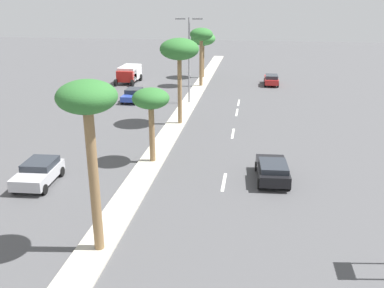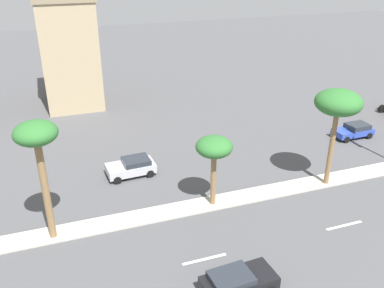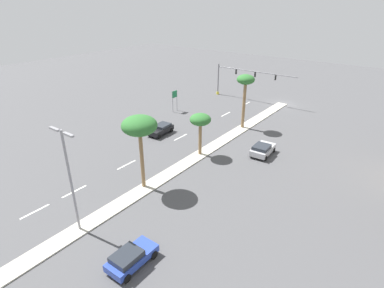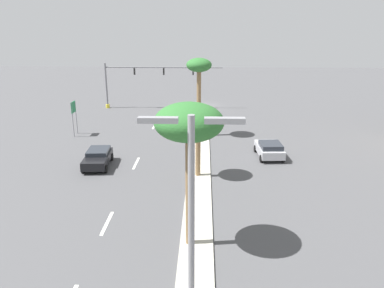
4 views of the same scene
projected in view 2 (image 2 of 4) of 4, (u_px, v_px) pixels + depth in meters
name	position (u px, v px, depth m)	size (l,w,h in m)	color
ground_plane	(277.00, 191.00, 32.12)	(160.00, 160.00, 0.00)	#4C4C4F
median_curb	(372.00, 171.00, 34.81)	(1.80, 81.35, 0.12)	#B7B2A3
lane_stripe_left	(205.00, 259.00, 25.07)	(0.20, 2.80, 0.01)	silver
lane_stripe_right	(344.00, 225.00, 28.11)	(0.20, 2.80, 0.01)	silver
commercial_building	(68.00, 51.00, 47.93)	(9.07, 6.42, 12.44)	tan
palm_tree_near	(37.00, 141.00, 24.02)	(2.57, 2.57, 7.99)	olive
palm_tree_front	(214.00, 149.00, 28.49)	(2.58, 2.58, 5.29)	olive
palm_tree_inboard	(338.00, 104.00, 30.16)	(3.46, 3.46, 7.71)	olive
sedan_silver_trailing	(132.00, 167.00, 34.07)	(2.31, 4.00, 1.43)	#B2B2B7
sedan_black_mid	(238.00, 282.00, 22.37)	(2.24, 4.16, 1.36)	black
sedan_blue_leading	(354.00, 130.00, 40.95)	(1.98, 3.89, 1.35)	#2D47AD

